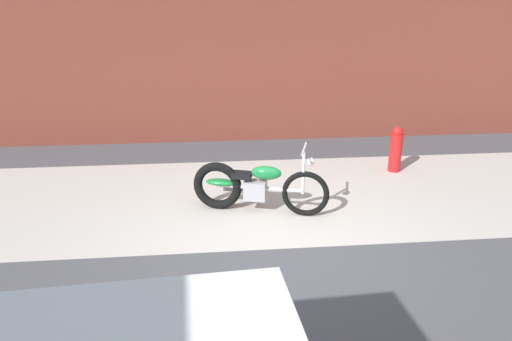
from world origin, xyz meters
TOP-DOWN VIEW (x-y plane):
  - ground_plane at (0.00, 0.00)m, footprint 80.00×80.00m
  - sidewalk_slab at (0.00, 1.75)m, footprint 36.00×3.50m
  - brick_building_wall at (0.00, 5.20)m, footprint 36.00×0.50m
  - motorcycle_green at (-0.18, 1.18)m, footprint 1.95×0.81m
  - fire_hydrant at (2.59, 2.66)m, footprint 0.22×0.22m

SIDE VIEW (x-z plane):
  - ground_plane at x=0.00m, z-range 0.00..0.00m
  - sidewalk_slab at x=0.00m, z-range 0.00..0.01m
  - motorcycle_green at x=-0.18m, z-range -0.12..0.91m
  - fire_hydrant at x=2.59m, z-range 0.00..0.84m
  - brick_building_wall at x=0.00m, z-range 0.00..4.67m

